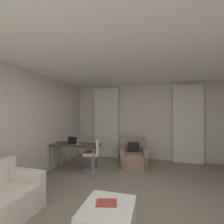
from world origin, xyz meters
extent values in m
plane|color=gray|center=(0.00, 0.00, 0.00)|extent=(12.00, 12.00, 0.00)
cube|color=silver|center=(0.00, 3.03, 1.30)|extent=(5.12, 0.06, 2.60)
cube|color=silver|center=(-2.53, 0.00, 1.30)|extent=(0.06, 6.12, 2.60)
cube|color=white|center=(0.00, 0.00, 2.63)|extent=(5.12, 6.12, 0.06)
cube|color=silver|center=(-1.38, 2.90, 1.25)|extent=(0.90, 0.06, 2.50)
cube|color=silver|center=(1.38, 2.90, 1.25)|extent=(0.90, 0.06, 2.50)
cube|color=silver|center=(-1.90, -0.32, 0.31)|extent=(0.83, 0.18, 0.61)
cube|color=#997A66|center=(-0.27, 2.14, 0.20)|extent=(0.89, 0.89, 0.40)
cube|color=#997A66|center=(-0.32, 2.46, 0.60)|extent=(0.79, 0.26, 0.39)
cube|color=#997A66|center=(0.05, 2.19, 0.27)|extent=(0.24, 0.79, 0.54)
cube|color=#997A66|center=(-0.60, 2.09, 0.27)|extent=(0.24, 0.79, 0.54)
cube|color=black|center=(-0.29, 2.25, 0.50)|extent=(0.39, 0.26, 0.37)
cube|color=#4C3828|center=(-1.80, 1.39, 0.71)|extent=(1.33, 0.56, 0.04)
cylinder|color=#99999E|center=(-2.41, 1.62, 0.34)|extent=(0.04, 0.04, 0.69)
cylinder|color=#99999E|center=(-1.18, 1.62, 0.34)|extent=(0.04, 0.04, 0.69)
cylinder|color=#99999E|center=(-2.41, 1.16, 0.34)|extent=(0.04, 0.04, 0.69)
cylinder|color=#99999E|center=(-1.18, 1.16, 0.34)|extent=(0.04, 0.04, 0.69)
cylinder|color=gray|center=(-1.32, 1.39, 0.23)|extent=(0.06, 0.06, 0.46)
cylinder|color=gray|center=(-1.32, 1.39, 0.02)|extent=(0.48, 0.48, 0.04)
cube|color=silver|center=(-1.32, 1.39, 0.50)|extent=(0.48, 0.48, 0.08)
cube|color=silver|center=(-1.16, 1.43, 0.71)|extent=(0.14, 0.36, 0.34)
cube|color=#ADADB2|center=(-1.82, 1.39, 0.74)|extent=(0.37, 0.30, 0.02)
cube|color=black|center=(-1.85, 1.28, 0.85)|extent=(0.32, 0.14, 0.20)
cube|color=white|center=(-0.27, -0.62, 0.20)|extent=(0.67, 0.71, 0.39)
cube|color=#B73833|center=(-0.30, -0.57, 0.40)|extent=(0.32, 0.26, 0.01)
camera|label=1|loc=(0.32, -2.59, 1.61)|focal=25.18mm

